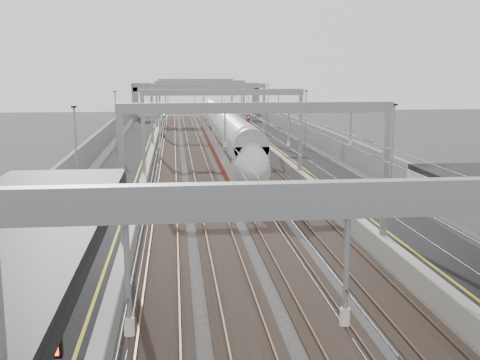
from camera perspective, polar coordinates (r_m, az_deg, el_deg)
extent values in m
cube|color=black|center=(51.66, -10.77, 0.64)|extent=(4.00, 120.00, 1.00)
cube|color=black|center=(52.84, 6.79, 0.97)|extent=(4.00, 120.00, 1.00)
cube|color=black|center=(51.58, -6.88, 0.22)|extent=(2.40, 140.00, 0.08)
cube|color=brown|center=(51.58, -7.68, 0.30)|extent=(0.07, 140.00, 0.14)
cube|color=brown|center=(51.56, -6.08, 0.33)|extent=(0.07, 140.00, 0.14)
cube|color=black|center=(51.63, -3.55, 0.28)|extent=(2.40, 140.00, 0.08)
cube|color=brown|center=(51.58, -4.35, 0.36)|extent=(0.07, 140.00, 0.14)
cube|color=brown|center=(51.65, -2.75, 0.40)|extent=(0.07, 140.00, 0.14)
cube|color=black|center=(51.85, -0.23, 0.35)|extent=(2.40, 140.00, 0.08)
cube|color=brown|center=(51.76, -1.03, 0.43)|extent=(0.07, 140.00, 0.14)
cube|color=brown|center=(51.91, 0.56, 0.46)|extent=(0.07, 140.00, 0.14)
cube|color=black|center=(52.24, 3.04, 0.41)|extent=(2.40, 140.00, 0.08)
cube|color=brown|center=(52.12, 2.26, 0.49)|extent=(0.07, 140.00, 0.14)
cube|color=brown|center=(52.35, 3.82, 0.52)|extent=(0.07, 140.00, 0.14)
cube|color=gray|center=(8.84, 19.64, -1.48)|extent=(13.00, 0.25, 0.50)
cube|color=gray|center=(28.29, -11.14, 0.47)|extent=(0.28, 0.28, 6.60)
cube|color=gray|center=(29.95, 13.63, 0.91)|extent=(0.28, 0.28, 6.60)
cube|color=gray|center=(28.09, 1.64, 6.86)|extent=(13.00, 0.25, 0.50)
cube|color=gray|center=(48.08, -9.17, 4.55)|extent=(0.28, 0.28, 6.60)
cube|color=gray|center=(49.07, 5.73, 4.74)|extent=(0.28, 0.28, 6.60)
cube|color=gray|center=(47.96, -1.66, 8.32)|extent=(13.00, 0.25, 0.50)
cube|color=gray|center=(67.99, -8.35, 6.24)|extent=(0.28, 0.28, 6.60)
cube|color=gray|center=(68.70, 2.28, 6.39)|extent=(0.28, 0.28, 6.60)
cube|color=gray|center=(67.91, -3.03, 8.91)|extent=(13.00, 0.25, 0.50)
cube|color=gray|center=(87.94, -7.90, 7.17)|extent=(0.28, 0.28, 6.60)
cube|color=gray|center=(88.49, 0.35, 7.29)|extent=(0.28, 0.28, 6.60)
cube|color=gray|center=(87.88, -3.78, 9.23)|extent=(13.00, 0.25, 0.50)
cube|color=gray|center=(105.91, -7.63, 7.71)|extent=(0.28, 0.28, 6.60)
cube|color=gray|center=(106.37, -0.77, 7.81)|extent=(0.28, 0.28, 6.60)
cube|color=gray|center=(105.86, -4.22, 9.42)|extent=(13.00, 0.25, 0.50)
cylinder|color=#262628|center=(55.89, -6.95, 6.64)|extent=(0.03, 140.00, 0.03)
cylinder|color=#262628|center=(55.94, -3.86, 6.69)|extent=(0.03, 140.00, 0.03)
cylinder|color=#262628|center=(56.14, -0.78, 6.73)|extent=(0.03, 140.00, 0.03)
cylinder|color=#262628|center=(56.51, 2.27, 6.75)|extent=(0.03, 140.00, 0.03)
cube|color=black|center=(11.12, -20.70, -14.33)|extent=(1.60, 0.15, 0.55)
cube|color=#FF2F05|center=(11.05, -20.81, -14.50)|extent=(1.50, 0.02, 0.42)
cube|color=slate|center=(105.88, -4.21, 8.80)|extent=(22.00, 2.20, 1.40)
cube|color=slate|center=(106.15, -9.90, 7.00)|extent=(1.00, 2.20, 6.20)
cube|color=slate|center=(106.91, 1.49, 7.17)|extent=(1.00, 2.20, 6.20)
cube|color=slate|center=(51.85, -14.34, 1.77)|extent=(0.30, 120.00, 3.20)
cube|color=slate|center=(53.48, 10.16, 2.18)|extent=(0.30, 120.00, 3.20)
cube|color=maroon|center=(53.11, -0.39, 1.17)|extent=(2.55, 21.73, 0.76)
cube|color=#9D9DA2|center=(52.86, -0.39, 3.10)|extent=(2.55, 21.73, 2.83)
cube|color=black|center=(45.73, 0.58, -0.72)|extent=(1.89, 2.27, 0.47)
cube|color=maroon|center=(74.94, -2.12, 3.86)|extent=(2.55, 21.73, 0.76)
cube|color=#9D9DA2|center=(74.76, -2.13, 5.23)|extent=(2.55, 21.73, 2.83)
cube|color=black|center=(67.45, -1.65, 2.88)|extent=(1.89, 2.27, 0.47)
ellipsoid|color=#9D9DA2|center=(42.04, 1.14, 0.81)|extent=(2.55, 4.91, 3.97)
cube|color=#FDAE0D|center=(40.21, 1.51, -0.86)|extent=(1.61, 0.12, 1.42)
cube|color=black|center=(40.37, 1.44, 1.23)|extent=(1.51, 0.55, 0.89)
cylinder|color=black|center=(81.05, -7.20, 4.94)|extent=(0.12, 0.12, 3.00)
cube|color=black|center=(80.92, -7.23, 6.06)|extent=(0.32, 0.22, 0.75)
sphere|color=#0CE526|center=(80.78, -7.23, 6.16)|extent=(0.16, 0.16, 0.16)
cylinder|color=black|center=(75.72, -0.88, 4.64)|extent=(0.12, 0.12, 3.00)
cube|color=black|center=(75.58, -0.88, 5.84)|extent=(0.32, 0.22, 0.75)
sphere|color=red|center=(75.44, -0.87, 5.95)|extent=(0.16, 0.16, 0.16)
cylinder|color=black|center=(75.97, 0.78, 4.66)|extent=(0.12, 0.12, 3.00)
cube|color=black|center=(75.82, 0.78, 5.86)|extent=(0.32, 0.22, 0.75)
sphere|color=red|center=(75.68, 0.79, 5.97)|extent=(0.16, 0.16, 0.16)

